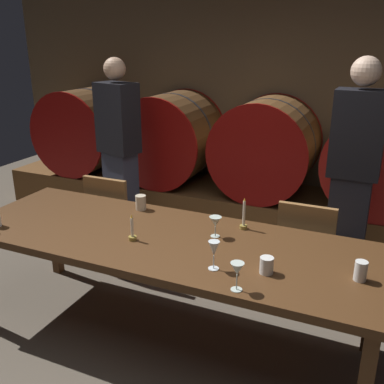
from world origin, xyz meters
The scene contains 20 objects.
ground_plane centered at (0.00, 0.00, 0.00)m, with size 8.97×8.97×0.00m, color brown.
back_wall centered at (0.00, 2.91, 1.28)m, with size 6.90×0.24×2.56m, color brown.
barrel_shelf centered at (0.00, 2.36, 0.20)m, with size 6.21×0.90×0.40m, color brown.
wine_barrel_far_left centered at (-2.24, 2.36, 0.90)m, with size 1.00×0.88×1.00m.
wine_barrel_left centered at (-1.09, 2.36, 0.90)m, with size 1.00×0.88×1.00m.
wine_barrel_center centered at (0.00, 2.36, 0.90)m, with size 1.00×0.88×1.00m.
wine_barrel_right centered at (1.09, 2.36, 0.90)m, with size 1.00×0.88×1.00m.
dining_table centered at (-0.12, 0.28, 0.70)m, with size 2.73×0.95×0.76m.
chair_left centered at (-0.96, 0.95, 0.49)m, with size 0.40×0.40×0.88m.
chair_right centered at (0.68, 1.01, 0.49)m, with size 0.40×0.40×0.88m.
guest_left centered at (-1.21, 1.47, 0.93)m, with size 0.43×0.33×1.80m.
guest_right centered at (0.91, 1.51, 0.96)m, with size 0.39×0.25×1.85m.
candle_left centered at (-0.27, 0.16, 0.81)m, with size 0.05×0.05×0.18m.
candle_right centered at (0.31, 0.61, 0.82)m, with size 0.05×0.05×0.22m.
wine_glass_center_left centered at (0.18, 0.42, 0.86)m, with size 0.08×0.08×0.14m.
wine_glass_center_right centered at (0.33, 0.02, 0.88)m, with size 0.06×0.06×0.17m.
wine_glass_far_right centered at (0.51, -0.13, 0.87)m, with size 0.07×0.07×0.15m.
cup_center_left centered at (-0.49, 0.63, 0.81)m, with size 0.08×0.08×0.11m, color beige.
cup_center_right centered at (0.60, 0.10, 0.81)m, with size 0.08×0.08×0.09m, color white.
cup_far_right centered at (1.07, 0.22, 0.81)m, with size 0.07×0.07×0.11m, color white.
Camera 1 is at (1.09, -2.00, 1.97)m, focal length 41.18 mm.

